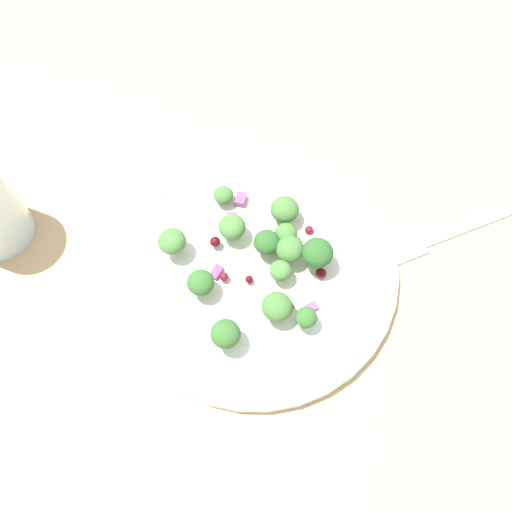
{
  "coord_description": "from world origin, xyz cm",
  "views": [
    {
      "loc": [
        -19.84,
        -8.66,
        48.47
      ],
      "look_at": [
        0.2,
        -2.24,
        2.7
      ],
      "focal_mm": 38.7,
      "sensor_mm": 36.0,
      "label": 1
    }
  ],
  "objects_px": {
    "plate": "(256,264)",
    "broccoli_floret_0": "(317,253)",
    "broccoli_floret_2": "(290,249)",
    "fork": "(463,227)",
    "broccoli_floret_1": "(201,283)"
  },
  "relations": [
    {
      "from": "plate",
      "to": "broccoli_floret_0",
      "type": "bearing_deg",
      "value": -73.91
    },
    {
      "from": "plate",
      "to": "fork",
      "type": "height_order",
      "value": "plate"
    },
    {
      "from": "broccoli_floret_0",
      "to": "broccoli_floret_1",
      "type": "height_order",
      "value": "broccoli_floret_0"
    },
    {
      "from": "plate",
      "to": "fork",
      "type": "distance_m",
      "value": 0.21
    },
    {
      "from": "plate",
      "to": "broccoli_floret_1",
      "type": "relative_size",
      "value": 10.87
    },
    {
      "from": "broccoli_floret_2",
      "to": "fork",
      "type": "height_order",
      "value": "broccoli_floret_2"
    },
    {
      "from": "broccoli_floret_2",
      "to": "fork",
      "type": "bearing_deg",
      "value": -59.58
    },
    {
      "from": "broccoli_floret_0",
      "to": "broccoli_floret_2",
      "type": "height_order",
      "value": "broccoli_floret_0"
    },
    {
      "from": "plate",
      "to": "broccoli_floret_2",
      "type": "bearing_deg",
      "value": -64.89
    },
    {
      "from": "broccoli_floret_1",
      "to": "broccoli_floret_2",
      "type": "relative_size",
      "value": 0.95
    },
    {
      "from": "fork",
      "to": "broccoli_floret_0",
      "type": "bearing_deg",
      "value": 124.37
    },
    {
      "from": "broccoli_floret_2",
      "to": "broccoli_floret_0",
      "type": "bearing_deg",
      "value": -85.1
    },
    {
      "from": "plate",
      "to": "broccoli_floret_0",
      "type": "height_order",
      "value": "broccoli_floret_0"
    },
    {
      "from": "broccoli_floret_0",
      "to": "fork",
      "type": "xyz_separation_m",
      "value": [
        0.09,
        -0.13,
        -0.03
      ]
    },
    {
      "from": "broccoli_floret_1",
      "to": "fork",
      "type": "bearing_deg",
      "value": -56.46
    }
  ]
}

